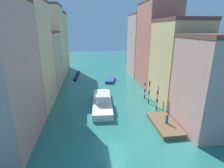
{
  "coord_description": "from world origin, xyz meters",
  "views": [
    {
      "loc": [
        -2.98,
        -18.09,
        14.53
      ],
      "look_at": [
        2.51,
        22.54,
        1.5
      ],
      "focal_mm": 27.89,
      "sensor_mm": 36.0,
      "label": 1
    }
  ],
  "objects_px": {
    "mooring_pole_0": "(157,97)",
    "gondola_black": "(77,75)",
    "vaporetto_white": "(102,102)",
    "person_on_dock": "(167,119)",
    "waterfront_dock": "(165,124)",
    "mooring_pole_1": "(149,92)",
    "motorboat_0": "(110,80)",
    "mooring_pole_2": "(145,88)"
  },
  "relations": [
    {
      "from": "waterfront_dock",
      "to": "person_on_dock",
      "type": "xyz_separation_m",
      "value": [
        0.19,
        -0.25,
        1.04
      ]
    },
    {
      "from": "person_on_dock",
      "to": "mooring_pole_0",
      "type": "height_order",
      "value": "mooring_pole_0"
    },
    {
      "from": "mooring_pole_2",
      "to": "person_on_dock",
      "type": "bearing_deg",
      "value": -91.54
    },
    {
      "from": "vaporetto_white",
      "to": "gondola_black",
      "type": "height_order",
      "value": "vaporetto_white"
    },
    {
      "from": "mooring_pole_0",
      "to": "motorboat_0",
      "type": "height_order",
      "value": "mooring_pole_0"
    },
    {
      "from": "mooring_pole_2",
      "to": "motorboat_0",
      "type": "xyz_separation_m",
      "value": [
        -5.87,
        13.83,
        -1.98
      ]
    },
    {
      "from": "person_on_dock",
      "to": "motorboat_0",
      "type": "height_order",
      "value": "person_on_dock"
    },
    {
      "from": "mooring_pole_1",
      "to": "motorboat_0",
      "type": "distance_m",
      "value": 17.81
    },
    {
      "from": "person_on_dock",
      "to": "gondola_black",
      "type": "relative_size",
      "value": 0.14
    },
    {
      "from": "mooring_pole_2",
      "to": "motorboat_0",
      "type": "height_order",
      "value": "mooring_pole_2"
    },
    {
      "from": "mooring_pole_0",
      "to": "mooring_pole_1",
      "type": "distance_m",
      "value": 3.19
    },
    {
      "from": "gondola_black",
      "to": "motorboat_0",
      "type": "relative_size",
      "value": 1.81
    },
    {
      "from": "mooring_pole_0",
      "to": "gondola_black",
      "type": "distance_m",
      "value": 31.6
    },
    {
      "from": "person_on_dock",
      "to": "motorboat_0",
      "type": "distance_m",
      "value": 26.34
    },
    {
      "from": "waterfront_dock",
      "to": "mooring_pole_0",
      "type": "height_order",
      "value": "mooring_pole_0"
    },
    {
      "from": "vaporetto_white",
      "to": "motorboat_0",
      "type": "bearing_deg",
      "value": 77.48
    },
    {
      "from": "mooring_pole_0",
      "to": "person_on_dock",
      "type": "bearing_deg",
      "value": -96.66
    },
    {
      "from": "mooring_pole_2",
      "to": "mooring_pole_0",
      "type": "bearing_deg",
      "value": -86.54
    },
    {
      "from": "waterfront_dock",
      "to": "mooring_pole_1",
      "type": "distance_m",
      "value": 9.05
    },
    {
      "from": "person_on_dock",
      "to": "mooring_pole_2",
      "type": "relative_size",
      "value": 0.34
    },
    {
      "from": "waterfront_dock",
      "to": "mooring_pole_2",
      "type": "bearing_deg",
      "value": 87.48
    },
    {
      "from": "mooring_pole_0",
      "to": "vaporetto_white",
      "type": "xyz_separation_m",
      "value": [
        -9.95,
        3.11,
        -1.61
      ]
    },
    {
      "from": "mooring_pole_0",
      "to": "gondola_black",
      "type": "height_order",
      "value": "mooring_pole_0"
    },
    {
      "from": "mooring_pole_2",
      "to": "vaporetto_white",
      "type": "height_order",
      "value": "mooring_pole_2"
    },
    {
      "from": "gondola_black",
      "to": "motorboat_0",
      "type": "xyz_separation_m",
      "value": [
        9.98,
        -7.16,
        0.15
      ]
    },
    {
      "from": "vaporetto_white",
      "to": "mooring_pole_0",
      "type": "bearing_deg",
      "value": -17.36
    },
    {
      "from": "waterfront_dock",
      "to": "mooring_pole_2",
      "type": "distance_m",
      "value": 11.84
    },
    {
      "from": "mooring_pole_1",
      "to": "motorboat_0",
      "type": "height_order",
      "value": "mooring_pole_1"
    },
    {
      "from": "waterfront_dock",
      "to": "mooring_pole_1",
      "type": "height_order",
      "value": "mooring_pole_1"
    },
    {
      "from": "mooring_pole_1",
      "to": "vaporetto_white",
      "type": "xyz_separation_m",
      "value": [
        -9.47,
        -0.04,
        -1.59
      ]
    },
    {
      "from": "vaporetto_white",
      "to": "gondola_black",
      "type": "xyz_separation_m",
      "value": [
        -6.26,
        23.92,
        -0.7
      ]
    },
    {
      "from": "motorboat_0",
      "to": "vaporetto_white",
      "type": "bearing_deg",
      "value": -102.52
    },
    {
      "from": "person_on_dock",
      "to": "gondola_black",
      "type": "distance_m",
      "value": 36.39
    },
    {
      "from": "mooring_pole_1",
      "to": "vaporetto_white",
      "type": "relative_size",
      "value": 0.4
    },
    {
      "from": "person_on_dock",
      "to": "motorboat_0",
      "type": "bearing_deg",
      "value": 102.17
    },
    {
      "from": "mooring_pole_0",
      "to": "vaporetto_white",
      "type": "height_order",
      "value": "mooring_pole_0"
    },
    {
      "from": "person_on_dock",
      "to": "mooring_pole_2",
      "type": "height_order",
      "value": "mooring_pole_2"
    },
    {
      "from": "gondola_black",
      "to": "vaporetto_white",
      "type": "bearing_deg",
      "value": -75.33
    },
    {
      "from": "mooring_pole_1",
      "to": "motorboat_0",
      "type": "xyz_separation_m",
      "value": [
        -5.75,
        16.71,
        -2.15
      ]
    },
    {
      "from": "gondola_black",
      "to": "mooring_pole_2",
      "type": "bearing_deg",
      "value": -52.94
    },
    {
      "from": "waterfront_dock",
      "to": "mooring_pole_2",
      "type": "relative_size",
      "value": 1.57
    },
    {
      "from": "vaporetto_white",
      "to": "motorboat_0",
      "type": "xyz_separation_m",
      "value": [
        3.72,
        16.76,
        -0.56
      ]
    }
  ]
}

